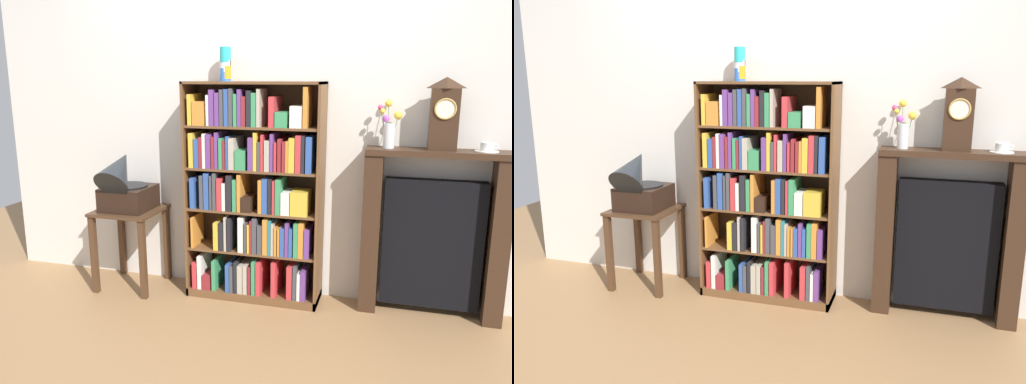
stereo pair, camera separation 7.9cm
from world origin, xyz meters
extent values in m
cube|color=#997047|center=(0.00, 0.00, -0.01)|extent=(7.61, 6.40, 0.02)
cube|color=silver|center=(0.13, 0.30, 1.30)|extent=(4.61, 0.08, 2.60)
cube|color=brown|center=(-0.48, 0.11, 0.79)|extent=(0.02, 0.31, 1.58)
cube|color=brown|center=(0.48, 0.11, 0.79)|extent=(0.02, 0.31, 1.58)
cube|color=#4C311C|center=(0.00, 0.26, 0.79)|extent=(0.98, 0.01, 1.58)
cube|color=brown|center=(0.00, 0.11, 1.57)|extent=(0.98, 0.31, 0.02)
cube|color=brown|center=(0.00, 0.11, 0.03)|extent=(0.98, 0.31, 0.06)
cube|color=#C63338|center=(-0.43, 0.08, 0.16)|extent=(0.03, 0.23, 0.20)
cube|color=white|center=(-0.39, 0.09, 0.19)|extent=(0.03, 0.24, 0.26)
cube|color=maroon|center=(-0.33, 0.07, 0.12)|extent=(0.06, 0.22, 0.11)
cube|color=#388E56|center=(-0.27, 0.08, 0.17)|extent=(0.03, 0.23, 0.23)
cube|color=#2D519E|center=(-0.17, 0.08, 0.17)|extent=(0.03, 0.24, 0.21)
cube|color=#424247|center=(-0.14, 0.07, 0.16)|extent=(0.03, 0.22, 0.21)
cube|color=black|center=(-0.10, 0.08, 0.18)|extent=(0.03, 0.22, 0.24)
cube|color=#B2A893|center=(-0.07, 0.07, 0.17)|extent=(0.04, 0.22, 0.21)
cube|color=#B2A893|center=(-0.03, 0.09, 0.17)|extent=(0.03, 0.26, 0.22)
cube|color=maroon|center=(0.00, 0.09, 0.17)|extent=(0.02, 0.25, 0.21)
cube|color=#388E56|center=(0.03, 0.07, 0.19)|extent=(0.03, 0.22, 0.25)
cube|color=#C63338|center=(0.07, 0.10, 0.19)|extent=(0.03, 0.27, 0.25)
cube|color=#C63338|center=(0.18, 0.09, 0.19)|extent=(0.03, 0.25, 0.26)
cube|color=#C63338|center=(0.30, 0.07, 0.18)|extent=(0.04, 0.21, 0.24)
cube|color=#424247|center=(0.34, 0.09, 0.19)|extent=(0.03, 0.26, 0.25)
cube|color=white|center=(0.36, 0.09, 0.16)|extent=(0.02, 0.25, 0.20)
cube|color=#663884|center=(0.39, 0.07, 0.17)|extent=(0.03, 0.20, 0.22)
cube|color=brown|center=(0.00, 0.11, 0.37)|extent=(0.94, 0.29, 0.02)
cube|color=orange|center=(-0.43, 0.07, 0.49)|extent=(0.02, 0.22, 0.23)
cube|color=gold|center=(-0.25, 0.07, 0.48)|extent=(0.04, 0.21, 0.21)
cube|color=black|center=(-0.21, 0.08, 0.48)|extent=(0.03, 0.23, 0.21)
cube|color=#B2A893|center=(-0.18, 0.09, 0.51)|extent=(0.02, 0.25, 0.25)
cube|color=black|center=(-0.15, 0.09, 0.50)|extent=(0.03, 0.26, 0.25)
cube|color=white|center=(-0.06, 0.09, 0.51)|extent=(0.04, 0.25, 0.26)
cube|color=#424247|center=(-0.03, 0.09, 0.49)|extent=(0.02, 0.26, 0.22)
cube|color=gold|center=(-0.01, 0.07, 0.48)|extent=(0.02, 0.22, 0.21)
cube|color=maroon|center=(0.01, 0.07, 0.50)|extent=(0.02, 0.21, 0.24)
cube|color=#424247|center=(0.04, 0.09, 0.51)|extent=(0.03, 0.26, 0.26)
cube|color=#424247|center=(0.08, 0.07, 0.48)|extent=(0.03, 0.20, 0.21)
cube|color=orange|center=(0.12, 0.09, 0.51)|extent=(0.04, 0.26, 0.26)
cube|color=teal|center=(0.15, 0.07, 0.51)|extent=(0.02, 0.21, 0.25)
cube|color=#B2A893|center=(0.17, 0.09, 0.49)|extent=(0.02, 0.26, 0.23)
cube|color=orange|center=(0.19, 0.09, 0.48)|extent=(0.02, 0.26, 0.21)
cube|color=orange|center=(0.22, 0.07, 0.48)|extent=(0.02, 0.21, 0.20)
cube|color=#2D519E|center=(0.24, 0.09, 0.48)|extent=(0.03, 0.26, 0.21)
cube|color=#663884|center=(0.27, 0.08, 0.50)|extent=(0.02, 0.23, 0.24)
cube|color=#2D519E|center=(0.30, 0.09, 0.48)|extent=(0.02, 0.24, 0.21)
cube|color=#388E56|center=(0.34, 0.09, 0.50)|extent=(0.03, 0.25, 0.25)
cube|color=orange|center=(0.37, 0.08, 0.50)|extent=(0.04, 0.24, 0.25)
cube|color=#663884|center=(0.41, 0.07, 0.48)|extent=(0.04, 0.22, 0.21)
cube|color=brown|center=(0.00, 0.11, 0.67)|extent=(0.94, 0.29, 0.02)
cube|color=#2D519E|center=(-0.43, 0.09, 0.79)|extent=(0.03, 0.25, 0.22)
cube|color=#424247|center=(-0.36, 0.09, 0.80)|extent=(0.03, 0.26, 0.25)
cube|color=#2D519E|center=(-0.32, 0.09, 0.81)|extent=(0.04, 0.26, 0.26)
cube|color=#424247|center=(-0.28, 0.08, 0.80)|extent=(0.02, 0.23, 0.25)
cube|color=#424247|center=(-0.26, 0.07, 0.81)|extent=(0.02, 0.21, 0.27)
cube|color=#C63338|center=(-0.22, 0.07, 0.80)|extent=(0.04, 0.22, 0.23)
cube|color=white|center=(-0.19, 0.07, 0.78)|extent=(0.02, 0.22, 0.20)
cube|color=black|center=(-0.15, 0.09, 0.81)|extent=(0.04, 0.25, 0.26)
cube|color=#388E56|center=(-0.11, 0.07, 0.79)|extent=(0.03, 0.21, 0.23)
cube|color=orange|center=(-0.07, 0.10, 0.81)|extent=(0.02, 0.27, 0.27)
cube|color=black|center=(-0.02, 0.06, 0.73)|extent=(0.07, 0.19, 0.11)
cube|color=orange|center=(0.08, 0.08, 0.80)|extent=(0.03, 0.23, 0.24)
cube|color=#2D519E|center=(0.11, 0.09, 0.80)|extent=(0.04, 0.26, 0.25)
cube|color=black|center=(0.15, 0.09, 0.80)|extent=(0.02, 0.25, 0.25)
cube|color=#C63338|center=(0.18, 0.08, 0.80)|extent=(0.02, 0.24, 0.24)
cube|color=#388E56|center=(0.21, 0.08, 0.80)|extent=(0.04, 0.24, 0.25)
cube|color=white|center=(0.26, 0.06, 0.76)|extent=(0.06, 0.19, 0.16)
cube|color=gold|center=(0.35, 0.05, 0.76)|extent=(0.12, 0.18, 0.17)
cube|color=brown|center=(0.00, 0.11, 0.97)|extent=(0.94, 0.29, 0.02)
cube|color=gold|center=(-0.43, 0.07, 1.10)|extent=(0.03, 0.21, 0.25)
cube|color=#2D519E|center=(-0.39, 0.07, 1.08)|extent=(0.03, 0.20, 0.20)
cube|color=maroon|center=(-0.35, 0.10, 1.09)|extent=(0.02, 0.26, 0.22)
cube|color=white|center=(-0.33, 0.09, 1.10)|extent=(0.02, 0.25, 0.24)
cube|color=#663884|center=(-0.30, 0.08, 1.10)|extent=(0.03, 0.23, 0.24)
cube|color=maroon|center=(-0.26, 0.07, 1.09)|extent=(0.02, 0.21, 0.23)
cube|color=#663884|center=(-0.24, 0.09, 1.11)|extent=(0.02, 0.25, 0.26)
cube|color=#388E56|center=(-0.20, 0.06, 1.09)|extent=(0.03, 0.20, 0.22)
cube|color=maroon|center=(-0.18, 0.08, 1.08)|extent=(0.02, 0.23, 0.20)
cube|color=#2D519E|center=(-0.16, 0.07, 1.10)|extent=(0.02, 0.21, 0.23)
cube|color=#B2A893|center=(-0.13, 0.09, 1.09)|extent=(0.04, 0.25, 0.22)
cube|color=#388E56|center=(-0.06, 0.06, 1.05)|extent=(0.07, 0.19, 0.14)
cube|color=#663884|center=(0.01, 0.07, 1.09)|extent=(0.04, 0.21, 0.23)
cube|color=gold|center=(0.04, 0.07, 1.11)|extent=(0.02, 0.22, 0.26)
cube|color=#424247|center=(0.07, 0.09, 1.08)|extent=(0.02, 0.25, 0.20)
cube|color=#C63338|center=(0.09, 0.07, 1.11)|extent=(0.02, 0.22, 0.25)
cube|color=#B2A893|center=(0.13, 0.07, 1.09)|extent=(0.04, 0.22, 0.21)
cube|color=#663884|center=(0.16, 0.08, 1.11)|extent=(0.02, 0.23, 0.26)
cube|color=#C63338|center=(0.19, 0.09, 1.08)|extent=(0.02, 0.26, 0.20)
cube|color=maroon|center=(0.22, 0.09, 1.09)|extent=(0.02, 0.25, 0.23)
cube|color=maroon|center=(0.25, 0.08, 1.08)|extent=(0.02, 0.24, 0.21)
cube|color=orange|center=(0.27, 0.07, 1.09)|extent=(0.02, 0.21, 0.21)
cube|color=gold|center=(0.30, 0.09, 1.10)|extent=(0.04, 0.24, 0.23)
cube|color=#C63338|center=(0.34, 0.08, 1.11)|extent=(0.04, 0.24, 0.25)
cube|color=black|center=(0.38, 0.09, 1.11)|extent=(0.02, 0.26, 0.25)
cube|color=#2D519E|center=(0.41, 0.07, 1.10)|extent=(0.04, 0.21, 0.24)
cube|color=brown|center=(0.00, 0.11, 1.27)|extent=(0.94, 0.29, 0.02)
cube|color=gold|center=(-0.43, 0.10, 1.39)|extent=(0.03, 0.27, 0.21)
cube|color=orange|center=(-0.36, 0.07, 1.36)|extent=(0.09, 0.21, 0.17)
cube|color=white|center=(-0.30, 0.08, 1.39)|extent=(0.02, 0.24, 0.21)
cube|color=#663884|center=(-0.27, 0.09, 1.40)|extent=(0.04, 0.26, 0.25)
cube|color=#663884|center=(-0.23, 0.09, 1.39)|extent=(0.03, 0.26, 0.23)
cube|color=#424247|center=(-0.19, 0.08, 1.40)|extent=(0.03, 0.23, 0.25)
cube|color=#2D519E|center=(-0.16, 0.07, 1.41)|extent=(0.03, 0.20, 0.25)
cube|color=#424247|center=(-0.13, 0.08, 1.41)|extent=(0.03, 0.24, 0.25)
cube|color=#388E56|center=(-0.10, 0.09, 1.39)|extent=(0.02, 0.25, 0.22)
cube|color=#663884|center=(-0.07, 0.07, 1.41)|extent=(0.03, 0.21, 0.25)
cube|color=maroon|center=(-0.04, 0.08, 1.38)|extent=(0.03, 0.22, 0.20)
cube|color=black|center=(0.00, 0.09, 1.40)|extent=(0.03, 0.26, 0.24)
cube|color=#388E56|center=(0.04, 0.07, 1.39)|extent=(0.03, 0.22, 0.23)
cube|color=#B2A893|center=(0.07, 0.07, 1.41)|extent=(0.02, 0.20, 0.25)
cube|color=#C63338|center=(0.16, 0.09, 1.38)|extent=(0.04, 0.26, 0.20)
cube|color=#388E56|center=(0.22, 0.08, 1.33)|extent=(0.08, 0.22, 0.10)
cube|color=white|center=(0.32, 0.06, 1.35)|extent=(0.08, 0.20, 0.14)
cube|color=orange|center=(0.39, 0.07, 1.42)|extent=(0.03, 0.20, 0.27)
cylinder|color=blue|center=(-0.22, 0.15, 1.63)|extent=(0.08, 0.08, 0.09)
cylinder|color=orange|center=(-0.22, 0.15, 1.64)|extent=(0.08, 0.08, 0.09)
cylinder|color=purple|center=(-0.22, 0.15, 1.66)|extent=(0.08, 0.08, 0.09)
cylinder|color=white|center=(-0.22, 0.15, 1.68)|extent=(0.08, 0.08, 0.09)
cylinder|color=white|center=(-0.22, 0.15, 1.69)|extent=(0.08, 0.08, 0.09)
cylinder|color=red|center=(-0.22, 0.15, 1.71)|extent=(0.08, 0.08, 0.09)
cylinder|color=black|center=(-0.22, 0.15, 1.72)|extent=(0.08, 0.08, 0.09)
cylinder|color=red|center=(-0.22, 0.15, 1.74)|extent=(0.08, 0.08, 0.09)
cylinder|color=#28B2B7|center=(-0.22, 0.15, 1.76)|extent=(0.08, 0.08, 0.09)
cylinder|color=#28B2B7|center=(-0.22, 0.15, 1.77)|extent=(0.08, 0.08, 0.09)
cube|color=#472D1C|center=(-0.97, 0.03, 0.61)|extent=(0.47, 0.46, 0.02)
cube|color=#472D1C|center=(-1.18, -0.17, 0.30)|extent=(0.04, 0.04, 0.60)
cube|color=#472D1C|center=(-0.77, -0.17, 0.30)|extent=(0.04, 0.04, 0.60)
cube|color=#472D1C|center=(-1.18, 0.23, 0.30)|extent=(0.04, 0.04, 0.60)
cube|color=#472D1C|center=(-0.77, 0.23, 0.30)|extent=(0.04, 0.04, 0.60)
cube|color=black|center=(-0.97, 0.03, 0.71)|extent=(0.35, 0.35, 0.18)
cylinder|color=black|center=(-0.97, 0.03, 0.81)|extent=(0.29, 0.29, 0.01)
cylinder|color=#1E2328|center=(-0.97, -0.02, 0.83)|extent=(0.03, 0.03, 0.06)
cone|color=#1E2328|center=(-0.97, -0.09, 0.95)|extent=(0.26, 0.40, 0.39)
cube|color=#382316|center=(1.24, 0.15, 1.13)|extent=(0.93, 0.23, 0.04)
cube|color=#382316|center=(0.83, 0.15, 0.55)|extent=(0.12, 0.21, 1.11)
cube|color=#382316|center=(1.65, 0.15, 0.55)|extent=(0.12, 0.21, 1.11)
cube|color=black|center=(1.24, 0.18, 0.50)|extent=(0.65, 0.11, 0.89)
cube|color=#382316|center=(1.25, 0.15, 1.35)|extent=(0.17, 0.11, 0.39)
pyramid|color=#382316|center=(1.25, 0.15, 1.58)|extent=(0.17, 0.11, 0.07)
cylinder|color=silver|center=(1.25, 0.09, 1.42)|extent=(0.12, 0.01, 0.12)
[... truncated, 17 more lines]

